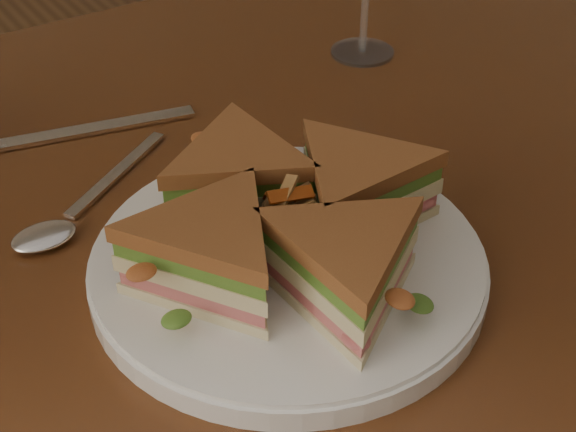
% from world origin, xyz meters
% --- Properties ---
extents(table, '(1.20, 0.80, 0.75)m').
position_xyz_m(table, '(0.00, 0.00, 0.65)').
color(table, '#3A1C0D').
rests_on(table, ground).
extents(plate, '(0.27, 0.27, 0.02)m').
position_xyz_m(plate, '(0.03, -0.10, 0.76)').
color(plate, white).
rests_on(plate, table).
extents(sandwich_wedges, '(0.25, 0.25, 0.06)m').
position_xyz_m(sandwich_wedges, '(0.03, -0.10, 0.80)').
color(sandwich_wedges, beige).
rests_on(sandwich_wedges, plate).
extents(crisps_mound, '(0.09, 0.09, 0.05)m').
position_xyz_m(crisps_mound, '(0.03, -0.10, 0.79)').
color(crisps_mound, '#B44D17').
rests_on(crisps_mound, plate).
extents(spoon, '(0.16, 0.11, 0.01)m').
position_xyz_m(spoon, '(-0.08, 0.03, 0.75)').
color(spoon, silver).
rests_on(spoon, table).
extents(knife, '(0.21, 0.06, 0.00)m').
position_xyz_m(knife, '(-0.03, 0.16, 0.75)').
color(knife, silver).
rests_on(knife, table).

